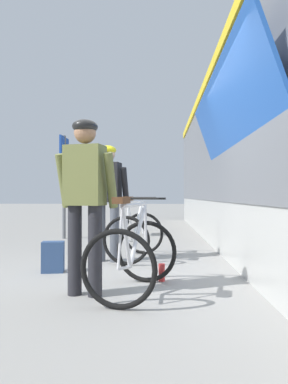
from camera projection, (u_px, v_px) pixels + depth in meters
ground_plane at (124, 279)px, 4.25m from camera, size 80.00×80.00×0.00m
cyclist_near_in_dark at (108, 192)px, 5.43m from camera, size 0.65×0.38×1.76m
cyclist_far_in_olive at (85, 190)px, 3.58m from camera, size 0.65×0.39×1.76m
bicycle_near_white at (135, 234)px, 5.62m from camera, size 0.90×1.19×0.99m
bicycle_far_silver at (134, 254)px, 3.61m from camera, size 0.91×1.19×0.99m
backpack_on_platform at (53, 257)px, 4.65m from camera, size 0.30×0.22×0.40m
water_bottle_near_the_bikes at (162, 272)px, 4.17m from camera, size 0.08×0.08×0.20m
platform_sign_post at (64, 169)px, 8.34m from camera, size 0.08×0.70×2.40m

